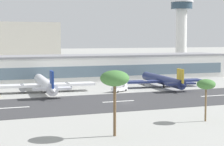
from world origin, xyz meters
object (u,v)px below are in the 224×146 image
Objects in this scene: palm_tree_2 at (206,85)px; airliner_navy_tail_gate_0 at (45,84)px; terminal_building at (81,68)px; palm_tree_1 at (115,79)px; control_tower at (181,28)px; airliner_gold_tail_gate_1 at (164,81)px; service_fuel_truck_1 at (119,87)px.

airliner_navy_tail_gate_0 is at bearing 112.67° from palm_tree_2.
palm_tree_2 is (2.77, -113.61, 3.21)m from terminal_building.
terminal_building is 10.88× the size of palm_tree_1.
control_tower reaches higher than palm_tree_1.
terminal_building is 113.68m from palm_tree_2.
palm_tree_2 is at bearing 165.07° from airliner_gold_tail_gate_1.
terminal_building is 123.18m from palm_tree_1.
terminal_building is at bearing 35.84° from airliner_gold_tail_gate_1.
palm_tree_1 reaches higher than terminal_building.
palm_tree_1 reaches higher than palm_tree_2.
airliner_navy_tail_gate_0 is 78.02m from palm_tree_2.
palm_tree_1 is at bearing -146.17° from service_fuel_truck_1.
airliner_gold_tail_gate_1 is (-57.05, -82.56, -26.70)m from control_tower.
palm_tree_1 is at bearing -167.14° from palm_tree_2.
palm_tree_1 reaches higher than service_fuel_truck_1.
terminal_building is 3.30× the size of airliner_navy_tail_gate_0.
terminal_building is at bearing -29.58° from airliner_navy_tail_gate_0.
service_fuel_truck_1 is at bearing 90.29° from palm_tree_2.
palm_tree_1 reaches higher than airliner_gold_tail_gate_1.
control_tower is at bearing 24.96° from terminal_building.
terminal_building is 50.04m from airliner_navy_tail_gate_0.
airliner_navy_tail_gate_0 is at bearing -123.00° from terminal_building.
control_tower reaches higher than airliner_gold_tail_gate_1.
palm_tree_2 is at bearing -88.60° from terminal_building.
control_tower is at bearing 62.00° from palm_tree_2.
palm_tree_2 reaches higher than airliner_navy_tail_gate_0.
terminal_building is 3.43× the size of control_tower.
airliner_gold_tail_gate_1 is 3.07× the size of palm_tree_1.
terminal_building is 19.52× the size of service_fuel_truck_1.
palm_tree_1 is at bearing -124.65° from control_tower.
palm_tree_1 is (-110.09, -159.29, -16.64)m from control_tower.
control_tower is 5.69× the size of service_fuel_truck_1.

